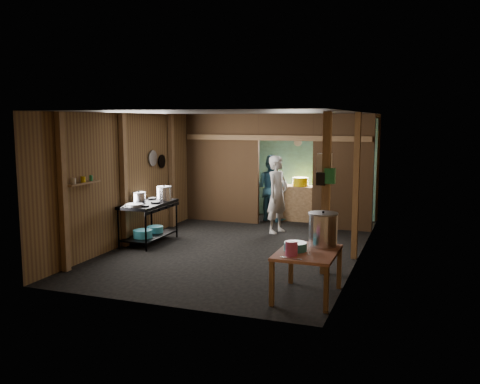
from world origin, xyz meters
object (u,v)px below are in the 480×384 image
at_px(gas_range, 149,223).
at_px(stove_pot_large, 164,194).
at_px(pink_bucket, 291,248).
at_px(cook, 277,194).
at_px(stock_pot, 323,230).
at_px(prep_table, 307,274).
at_px(yellow_tub, 300,182).

distance_m(gas_range, stove_pot_large, 0.68).
distance_m(stove_pot_large, pink_bucket, 4.37).
bearing_deg(pink_bucket, cook, 108.25).
height_order(stove_pot_large, pink_bucket, stove_pot_large).
distance_m(stock_pot, pink_bucket, 0.76).
height_order(stock_pot, cook, cook).
bearing_deg(gas_range, prep_table, -29.26).
bearing_deg(stock_pot, pink_bucket, -112.63).
bearing_deg(stock_pot, prep_table, -109.75).
relative_size(prep_table, pink_bucket, 5.57).
bearing_deg(prep_table, stove_pot_large, 145.46).
height_order(yellow_tub, cook, cook).
distance_m(yellow_tub, cook, 1.56).
xyz_separation_m(stock_pot, yellow_tub, (-1.53, 5.06, 0.07)).
relative_size(gas_range, yellow_tub, 3.61).
relative_size(gas_range, pink_bucket, 6.96).
relative_size(prep_table, yellow_tub, 2.89).
xyz_separation_m(gas_range, stock_pot, (3.85, -1.70, 0.48)).
relative_size(yellow_tub, cook, 0.23).
height_order(gas_range, cook, cook).
xyz_separation_m(stock_pot, pink_bucket, (-0.29, -0.69, -0.13)).
xyz_separation_m(pink_bucket, cook, (-1.38, 4.20, 0.09)).
relative_size(stove_pot_large, yellow_tub, 0.81).
xyz_separation_m(prep_table, stock_pot, (0.14, 0.38, 0.56)).
bearing_deg(cook, prep_table, -140.97).
height_order(pink_bucket, cook, cook).
xyz_separation_m(yellow_tub, cook, (-0.14, -1.55, -0.11)).
height_order(gas_range, pink_bucket, pink_bucket).
bearing_deg(cook, gas_range, 147.19).
distance_m(gas_range, cook, 2.86).
bearing_deg(pink_bucket, stock_pot, 67.37).
relative_size(prep_table, stove_pot_large, 3.55).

